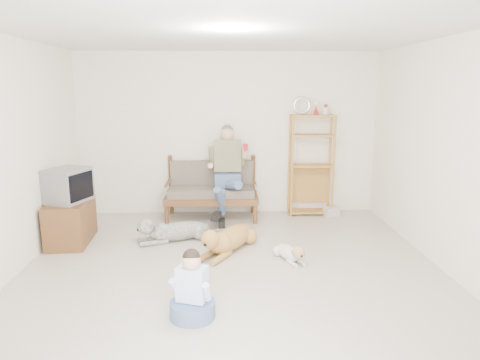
{
  "coord_description": "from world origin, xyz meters",
  "views": [
    {
      "loc": [
        -0.1,
        -4.45,
        2.13
      ],
      "look_at": [
        0.13,
        1.0,
        0.94
      ],
      "focal_mm": 32.0,
      "sensor_mm": 36.0,
      "label": 1
    }
  ],
  "objects_px": {
    "tv_stand": "(70,221)",
    "loveseat": "(212,189)",
    "golden_retriever": "(227,239)",
    "etagere": "(311,164)"
  },
  "relations": [
    {
      "from": "tv_stand",
      "to": "loveseat",
      "type": "bearing_deg",
      "value": 25.87
    },
    {
      "from": "loveseat",
      "to": "golden_retriever",
      "type": "height_order",
      "value": "loveseat"
    },
    {
      "from": "loveseat",
      "to": "tv_stand",
      "type": "relative_size",
      "value": 1.63
    },
    {
      "from": "etagere",
      "to": "golden_retriever",
      "type": "height_order",
      "value": "etagere"
    },
    {
      "from": "loveseat",
      "to": "tv_stand",
      "type": "distance_m",
      "value": 2.24
    },
    {
      "from": "loveseat",
      "to": "golden_retriever",
      "type": "xyz_separation_m",
      "value": [
        0.24,
        -1.54,
        -0.32
      ]
    },
    {
      "from": "etagere",
      "to": "tv_stand",
      "type": "relative_size",
      "value": 2.14
    },
    {
      "from": "loveseat",
      "to": "etagere",
      "type": "height_order",
      "value": "etagere"
    },
    {
      "from": "loveseat",
      "to": "etagere",
      "type": "xyz_separation_m",
      "value": [
        1.67,
        0.12,
        0.38
      ]
    },
    {
      "from": "loveseat",
      "to": "tv_stand",
      "type": "height_order",
      "value": "loveseat"
    }
  ]
}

